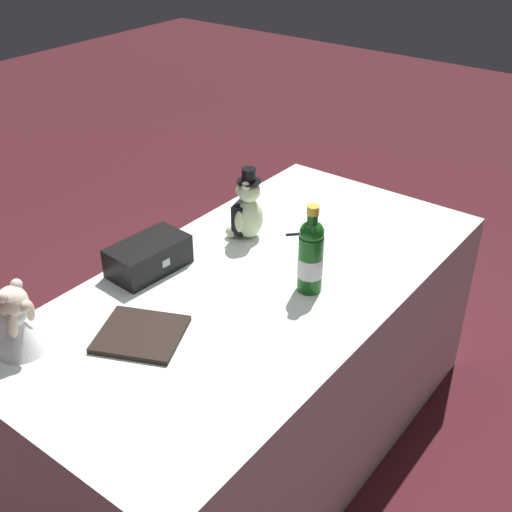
% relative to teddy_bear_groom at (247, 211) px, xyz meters
% --- Properties ---
extents(ground_plane, '(12.00, 12.00, 0.00)m').
position_rel_teddy_bear_groom_xyz_m(ground_plane, '(-0.23, -0.22, -0.89)').
color(ground_plane, '#47191E').
extents(reception_table, '(1.87, 0.94, 0.78)m').
position_rel_teddy_bear_groom_xyz_m(reception_table, '(-0.23, -0.22, -0.50)').
color(reception_table, white).
rests_on(reception_table, ground_plane).
extents(teddy_bear_groom, '(0.15, 0.14, 0.29)m').
position_rel_teddy_bear_groom_xyz_m(teddy_bear_groom, '(0.00, 0.00, 0.00)').
color(teddy_bear_groom, beige).
rests_on(teddy_bear_groom, reception_table).
extents(teddy_bear_bride, '(0.16, 0.20, 0.23)m').
position_rel_teddy_bear_groom_xyz_m(teddy_bear_bride, '(-0.96, 0.13, -0.01)').
color(teddy_bear_bride, white).
rests_on(teddy_bear_bride, reception_table).
extents(champagne_bottle, '(0.09, 0.09, 0.32)m').
position_rel_teddy_bear_groom_xyz_m(champagne_bottle, '(-0.16, -0.40, 0.03)').
color(champagne_bottle, '#115014').
rests_on(champagne_bottle, reception_table).
extents(signing_pen, '(0.12, 0.11, 0.01)m').
position_rel_teddy_bear_groom_xyz_m(signing_pen, '(0.14, -0.17, -0.10)').
color(signing_pen, black).
rests_on(signing_pen, reception_table).
extents(gift_case_black, '(0.30, 0.18, 0.11)m').
position_rel_teddy_bear_groom_xyz_m(gift_case_black, '(-0.40, 0.13, -0.05)').
color(gift_case_black, black).
rests_on(gift_case_black, reception_table).
extents(guestbook, '(0.31, 0.32, 0.02)m').
position_rel_teddy_bear_groom_xyz_m(guestbook, '(-0.69, -0.13, -0.10)').
color(guestbook, black).
rests_on(guestbook, reception_table).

